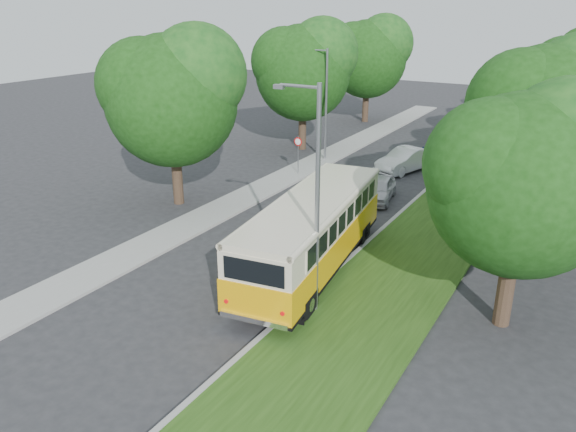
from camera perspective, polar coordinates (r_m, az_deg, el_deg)
The scene contains 13 objects.
ground at distance 24.10m, azimuth -3.57°, elevation -4.44°, with size 120.00×120.00×0.00m, color #27272A.
curb at distance 26.64m, azimuth 8.92°, elevation -1.93°, with size 0.20×70.00×0.15m, color gray.
grass_verge at distance 25.98m, azimuth 13.73°, elevation -2.93°, with size 4.50×70.00×0.13m, color #234512.
sidewalk at distance 30.42m, azimuth -5.92°, elevation 1.12°, with size 2.20×70.00×0.12m, color gray.
treeline at distance 37.42m, azimuth 16.38°, elevation 13.38°, with size 24.27×41.91×9.46m.
lamppost_near at distance 18.46m, azimuth 2.75°, elevation 2.15°, with size 1.71×0.16×8.00m.
lamppost_far at distance 38.51m, azimuth 3.76°, elevation 11.62°, with size 1.71×0.16×7.50m.
warning_sign at distance 35.42m, azimuth 1.02°, elevation 6.87°, with size 0.56×0.10×2.50m.
vintage_bus at distance 22.43m, azimuth 2.45°, elevation -1.97°, with size 2.75×10.68×3.17m, color #FDAF08, non-canonical shape.
car_silver at distance 31.41m, azimuth 9.20°, elevation 2.73°, with size 1.53×3.79×1.29m, color silver.
car_white at distance 37.18m, azimuth 11.84°, elevation 5.58°, with size 1.60×4.58×1.51m, color silver.
car_blue at distance 42.11m, azimuth 15.44°, elevation 6.88°, with size 1.76×4.33×1.26m, color navy.
car_grey at distance 47.67m, azimuth 16.96°, elevation 8.38°, with size 2.30×4.98×1.38m, color #57585E.
Camera 1 is at (12.21, -18.05, 10.30)m, focal length 35.00 mm.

